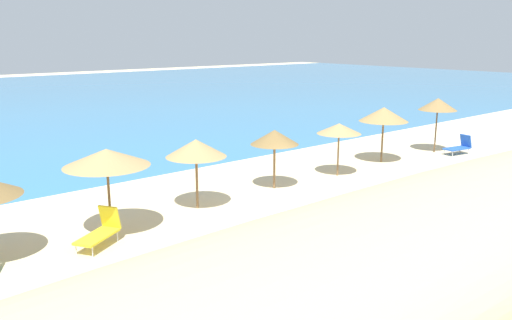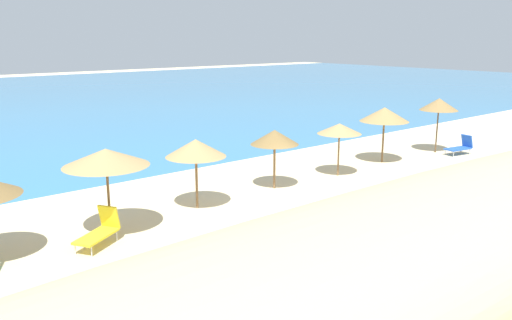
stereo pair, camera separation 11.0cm
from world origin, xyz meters
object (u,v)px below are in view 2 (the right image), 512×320
Objects in this scene: beach_umbrella_3 at (196,148)px; beach_umbrella_4 at (275,137)px; beach_umbrella_2 at (106,157)px; beach_umbrella_7 at (439,104)px; beach_umbrella_5 at (339,129)px; lounge_chair_2 at (460,147)px; lounge_chair_1 at (100,230)px; beach_umbrella_6 at (384,114)px.

beach_umbrella_4 is (3.88, 0.12, -0.10)m from beach_umbrella_3.
beach_umbrella_7 reaches higher than beach_umbrella_2.
beach_umbrella_5 reaches higher than lounge_chair_2.
beach_umbrella_2 is 7.48m from beach_umbrella_4.
beach_umbrella_3 is at bearing -106.97° from lounge_chair_1.
beach_umbrella_5 is at bearing 92.29° from lounge_chair_2.
beach_umbrella_3 is 11.09m from beach_umbrella_6.
beach_umbrella_5 is 1.43× the size of lounge_chair_1.
beach_umbrella_4 is 1.03× the size of beach_umbrella_5.
beach_umbrella_7 is (18.81, 0.16, 0.10)m from beach_umbrella_2.
beach_umbrella_6 is (3.64, 0.32, 0.26)m from beach_umbrella_5.
beach_umbrella_7 reaches higher than beach_umbrella_4.
beach_umbrella_7 reaches higher than beach_umbrella_3.
beach_umbrella_3 reaches higher than beach_umbrella_5.
beach_umbrella_2 is 1.17× the size of beach_umbrella_5.
lounge_chair_2 is (15.79, -1.39, -1.82)m from beach_umbrella_3.
beach_umbrella_6 is at bearing 174.52° from beach_umbrella_7.
lounge_chair_1 is 1.03× the size of lounge_chair_2.
lounge_chair_1 is at bearing -175.44° from beach_umbrella_6.
beach_umbrella_4 is at bearing 93.22° from lounge_chair_2.
lounge_chair_2 is at bearing -7.27° from beach_umbrella_4.
beach_umbrella_6 reaches higher than lounge_chair_1.
beach_umbrella_7 is at bearing -119.15° from lounge_chair_1.
beach_umbrella_2 reaches higher than beach_umbrella_6.
beach_umbrella_2 is 1.67× the size of lounge_chair_1.
beach_umbrella_2 is 1.13× the size of beach_umbrella_4.
beach_umbrella_7 reaches higher than lounge_chair_2.
beach_umbrella_5 is at bearing 1.26° from beach_umbrella_2.
beach_umbrella_7 is at bearing 0.49° from beach_umbrella_2.
beach_umbrella_6 is 5.33m from lounge_chair_2.
beach_umbrella_7 is 1.76× the size of lounge_chair_1.
beach_umbrella_5 is 0.86× the size of beach_umbrella_6.
lounge_chair_2 is at bearing -122.44° from lounge_chair_1.
beach_umbrella_2 is at bearing -173.07° from beach_umbrella_3.
beach_umbrella_7 is 1.82× the size of lounge_chair_2.
beach_umbrella_3 is 7.45m from beach_umbrella_5.
beach_umbrella_7 is at bearing -0.59° from beach_umbrella_5.
beach_umbrella_5 is 1.48× the size of lounge_chair_2.
beach_umbrella_7 reaches higher than beach_umbrella_6.
beach_umbrella_7 reaches higher than lounge_chair_1.
beach_umbrella_6 reaches higher than beach_umbrella_3.
beach_umbrella_7 is (7.79, -0.08, 0.46)m from beach_umbrella_5.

